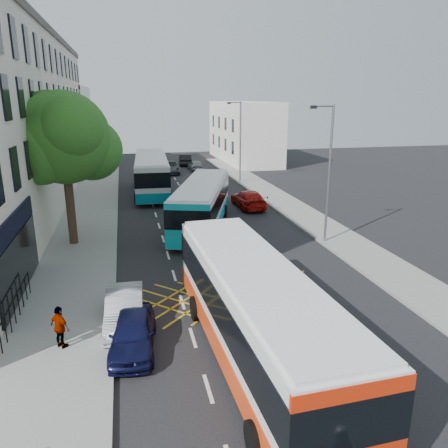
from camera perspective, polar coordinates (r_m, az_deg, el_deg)
ground at (r=14.97m, az=10.73°, el=-18.73°), size 120.00×120.00×0.00m
pavement_left at (r=27.66m, az=-18.97°, el=-2.47°), size 5.00×70.00×0.15m
pavement_right at (r=30.29m, az=12.61°, el=-0.38°), size 3.00×70.00×0.15m
terrace_main at (r=36.74m, az=-27.23°, el=11.71°), size 8.30×45.00×13.50m
terrace_far at (r=66.82m, az=-20.85°, el=12.14°), size 8.00×20.00×10.00m
building_right at (r=61.51m, az=2.55°, el=11.95°), size 6.00×18.00×8.00m
street_tree at (r=26.41m, az=-20.24°, el=10.40°), size 6.30×5.70×8.80m
lamp_near at (r=26.12m, az=13.41°, el=7.19°), size 1.45×0.15×8.00m
lamp_far at (r=44.81m, az=2.03°, el=11.18°), size 1.45×0.15×8.00m
railings at (r=18.73m, az=-25.70°, el=-10.08°), size 0.08×5.60×1.14m
bus_near at (r=14.58m, az=4.08°, el=-11.41°), size 3.32×11.96×3.34m
bus_mid at (r=29.21m, az=-2.91°, el=2.60°), size 5.96×11.42×3.14m
bus_far at (r=40.75m, az=-9.43°, el=6.50°), size 3.50×12.36×3.44m
parked_car_blue at (r=15.94m, az=-11.81°, el=-13.74°), size 1.87×3.88×1.28m
parked_car_silver at (r=17.58m, az=-12.85°, el=-10.74°), size 1.55×4.04×1.31m
red_hatchback at (r=35.04m, az=3.22°, el=3.28°), size 2.04×4.84×1.39m
distant_car_grey at (r=51.69m, az=-7.12°, el=7.35°), size 2.62×5.13×1.39m
distant_car_silver at (r=53.57m, az=-3.74°, el=7.67°), size 1.54×3.66×1.24m
distant_car_dark at (r=57.99m, az=-5.12°, el=8.38°), size 1.85×4.42×1.42m
pedestrian_far at (r=16.38m, az=-20.63°, el=-12.51°), size 0.91×0.90×1.54m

